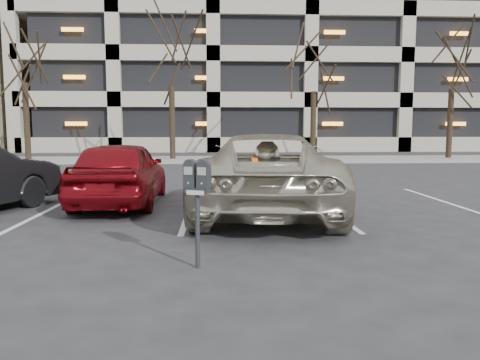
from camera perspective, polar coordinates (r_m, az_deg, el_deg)
ground at (r=7.50m, az=3.71°, el=-6.25°), size 140.00×140.00×0.00m
sidewalk at (r=23.34m, az=-0.83°, el=2.52°), size 80.00×4.00×0.12m
stall_lines at (r=9.72m, az=-6.12°, el=-3.32°), size 16.90×5.20×0.00m
parking_garage at (r=43.74m, az=14.80°, el=16.23°), size 52.00×20.00×19.00m
tree_a at (r=25.39m, az=-25.02°, el=15.91°), size 3.71×3.71×8.43m
tree_b at (r=23.74m, az=-8.43°, el=16.54°), size 3.56×3.56×8.09m
tree_c at (r=24.08m, az=9.07°, el=15.52°), size 3.34×3.34×7.60m
tree_d at (r=26.43m, az=24.61°, el=14.77°), size 3.50×3.50×7.96m
parking_meter at (r=5.42m, az=-5.26°, el=-0.86°), size 0.34×0.24×1.25m
suv_silver at (r=9.12m, az=3.26°, el=0.86°), size 3.04×5.71×1.53m
car_red at (r=10.30m, az=-14.34°, el=0.93°), size 1.69×4.09×1.39m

